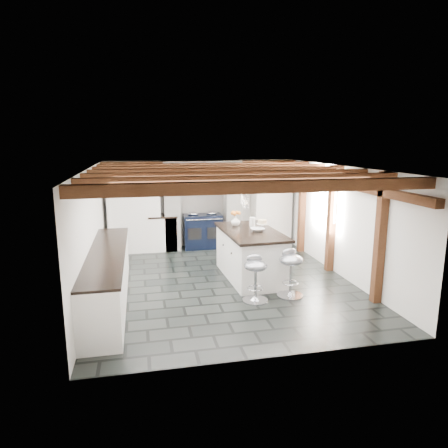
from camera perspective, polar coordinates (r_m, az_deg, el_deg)
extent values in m
plane|color=black|center=(8.21, -0.10, -8.13)|extent=(6.00, 6.00, 0.00)
plane|color=white|center=(10.79, -3.39, 2.99)|extent=(5.00, 0.00, 5.00)
plane|color=white|center=(7.78, -18.44, -1.04)|extent=(0.00, 6.00, 6.00)
plane|color=white|center=(8.74, 16.15, 0.46)|extent=(0.00, 6.00, 6.00)
plane|color=white|center=(7.73, -0.11, 8.11)|extent=(6.00, 6.00, 0.00)
cube|color=silver|center=(10.44, -7.47, 1.50)|extent=(0.40, 0.60, 1.90)
cube|color=silver|center=(10.68, 1.11, 1.83)|extent=(0.40, 0.60, 1.90)
cube|color=brown|center=(10.40, -3.20, 7.32)|extent=(2.10, 0.65, 0.18)
cube|color=silver|center=(10.39, -3.21, 8.18)|extent=(2.00, 0.60, 0.31)
cube|color=black|center=(10.08, -2.92, 7.53)|extent=(1.00, 0.03, 0.22)
cube|color=silver|center=(10.07, -2.90, 7.52)|extent=(0.90, 0.01, 0.14)
cube|color=white|center=(10.41, -12.70, 1.56)|extent=(1.30, 0.58, 2.00)
cube|color=white|center=(10.97, 6.72, 2.29)|extent=(1.00, 0.58, 2.00)
cube|color=white|center=(7.36, -16.24, -7.36)|extent=(0.60, 3.80, 0.88)
cube|color=black|center=(7.23, -16.45, -3.91)|extent=(0.64, 3.80, 0.04)
cube|color=white|center=(10.53, -8.76, -1.28)|extent=(0.70, 0.60, 0.88)
cube|color=black|center=(10.44, -8.83, 1.18)|extent=(0.74, 0.64, 0.04)
cube|color=brown|center=(8.59, 15.98, 5.68)|extent=(0.15, 5.80, 0.14)
plane|color=white|center=(9.19, 14.43, 3.63)|extent=(0.00, 0.90, 0.90)
cube|color=brown|center=(5.23, 5.79, 5.30)|extent=(5.00, 0.16, 0.16)
cube|color=brown|center=(6.06, 3.29, 6.22)|extent=(5.00, 0.16, 0.16)
cube|color=brown|center=(6.89, 1.38, 6.91)|extent=(5.00, 0.16, 0.16)
cube|color=brown|center=(7.74, -0.11, 7.44)|extent=(5.00, 0.16, 0.16)
cube|color=brown|center=(8.58, -1.31, 7.87)|extent=(5.00, 0.16, 0.16)
cube|color=brown|center=(9.44, -2.30, 8.22)|extent=(5.00, 0.16, 0.16)
cube|color=brown|center=(10.29, -3.12, 8.50)|extent=(5.00, 0.16, 0.16)
cube|color=brown|center=(7.36, 21.41, -1.96)|extent=(0.15, 0.15, 2.30)
cube|color=brown|center=(8.88, 15.09, 0.69)|extent=(0.15, 0.15, 2.30)
cube|color=brown|center=(10.30, 11.08, 2.37)|extent=(0.15, 0.15, 2.30)
cylinder|color=black|center=(7.82, 3.21, 5.41)|extent=(0.01, 0.01, 0.56)
cylinder|color=white|center=(7.86, 3.18, 3.02)|extent=(0.09, 0.09, 0.22)
cylinder|color=black|center=(8.12, 3.00, 5.65)|extent=(0.01, 0.01, 0.56)
cylinder|color=white|center=(8.16, 2.97, 3.35)|extent=(0.09, 0.09, 0.22)
cylinder|color=black|center=(8.42, 2.80, 5.87)|extent=(0.01, 0.01, 0.56)
cylinder|color=white|center=(8.46, 2.78, 3.65)|extent=(0.09, 0.09, 0.22)
cube|color=black|center=(10.61, -3.09, -1.00)|extent=(1.00, 0.60, 0.90)
ellipsoid|color=silver|center=(10.48, -4.46, 1.50)|extent=(0.28, 0.28, 0.11)
ellipsoid|color=silver|center=(10.56, -1.77, 1.60)|extent=(0.28, 0.28, 0.11)
cylinder|color=silver|center=(10.23, -2.83, 0.63)|extent=(0.95, 0.03, 0.03)
cube|color=black|center=(10.29, -4.20, -1.42)|extent=(0.35, 0.02, 0.30)
cube|color=black|center=(10.37, -1.46, -1.30)|extent=(0.35, 0.02, 0.30)
cube|color=white|center=(8.29, 3.77, -4.49)|extent=(1.06, 1.98, 0.95)
cube|color=black|center=(8.17, 3.82, -1.11)|extent=(1.15, 2.07, 0.05)
imported|color=white|center=(8.60, 1.68, 0.44)|extent=(0.21, 0.21, 0.21)
ellipsoid|color=orange|center=(8.56, 1.69, 1.54)|extent=(0.22, 0.22, 0.13)
cylinder|color=white|center=(8.54, 4.07, 0.30)|extent=(0.13, 0.13, 0.19)
imported|color=white|center=(8.09, 4.79, -0.81)|extent=(0.29, 0.29, 0.07)
cylinder|color=white|center=(8.29, 5.48, -0.38)|extent=(0.05, 0.05, 0.11)
cylinder|color=white|center=(8.27, 5.49, 0.04)|extent=(0.24, 0.24, 0.02)
cylinder|color=#D1BB8C|center=(8.26, 5.50, 0.35)|extent=(0.18, 0.18, 0.08)
cylinder|color=silver|center=(7.53, 9.39, -10.04)|extent=(0.48, 0.48, 0.03)
cone|color=silver|center=(7.51, 9.41, -9.69)|extent=(0.22, 0.22, 0.09)
cylinder|color=silver|center=(7.41, 9.48, -7.58)|extent=(0.05, 0.05, 0.60)
torus|color=silver|center=(7.44, 9.46, -8.29)|extent=(0.30, 0.30, 0.02)
ellipsoid|color=gray|center=(7.31, 9.57, -5.09)|extent=(0.53, 0.53, 0.20)
ellipsoid|color=gray|center=(7.36, 9.11, -4.06)|extent=(0.32, 0.19, 0.17)
cylinder|color=silver|center=(7.24, 4.47, -10.82)|extent=(0.45, 0.45, 0.03)
cone|color=silver|center=(7.23, 4.47, -10.48)|extent=(0.21, 0.21, 0.08)
cylinder|color=silver|center=(7.13, 4.51, -8.42)|extent=(0.05, 0.05, 0.57)
torus|color=silver|center=(7.16, 4.50, -9.11)|extent=(0.29, 0.29, 0.02)
ellipsoid|color=gray|center=(7.02, 4.55, -5.97)|extent=(0.44, 0.44, 0.19)
ellipsoid|color=gray|center=(7.09, 4.39, -4.93)|extent=(0.30, 0.14, 0.16)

